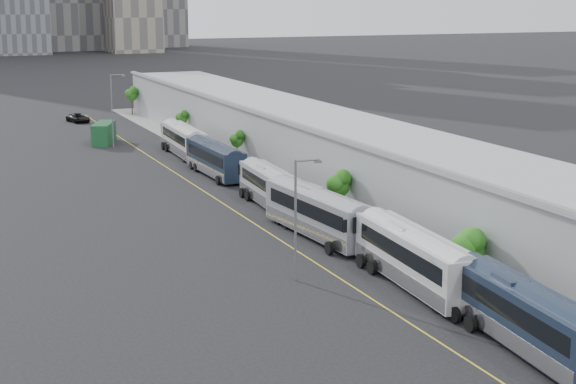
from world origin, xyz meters
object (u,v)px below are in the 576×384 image
bus_6 (183,142)px  suv (78,118)px  bus_3 (318,217)px  bus_4 (272,191)px  street_lamp_near (298,211)px  bus_2 (415,263)px  bus_5 (215,162)px  street_lamp_far (113,106)px  bus_1 (525,322)px  shipping_container (104,133)px

bus_6 → suv: (-6.91, 35.75, -0.91)m
bus_3 → suv: (-5.94, 78.08, -1.01)m
bus_3 → bus_6: 42.34m
bus_4 → street_lamp_near: street_lamp_near is taller
bus_2 → bus_4: size_ratio=1.09×
bus_3 → bus_5: size_ratio=1.09×
bus_4 → street_lamp_far: size_ratio=1.33×
bus_1 → bus_3: bearing=96.9°
bus_4 → bus_5: bearing=94.1°
bus_1 → shipping_container: bus_1 is taller
shipping_container → suv: size_ratio=1.30×
street_lamp_near → suv: size_ratio=1.70×
bus_1 → bus_6: 68.73m
bus_3 → suv: size_ratio=2.76×
bus_4 → street_lamp_near: (-6.81, -21.57, 3.46)m
street_lamp_near → shipping_container: (-0.25, 65.32, -3.61)m
suv → bus_2: bearing=-99.8°
street_lamp_near → bus_3: bearing=57.9°
bus_3 → suv: bus_3 is taller
street_lamp_far → suv: 26.88m
bus_6 → shipping_container: bearing=121.6°
shipping_container → bus_3: bearing=-61.0°
bus_3 → shipping_container: bearing=92.3°
bus_4 → suv: size_ratio=2.52×
shipping_container → bus_5: bearing=-53.6°
bus_5 → bus_6: (0.56, 14.36, 0.03)m
bus_3 → bus_2: bearing=-91.6°
street_lamp_far → shipping_container: street_lamp_far is taller
bus_4 → shipping_container: 44.31m
bus_1 → shipping_container: 82.15m
bus_1 → street_lamp_near: size_ratio=1.55×
street_lamp_far → shipping_container: 5.66m
bus_6 → suv: size_ratio=2.58×
bus_6 → suv: bearing=103.0°
street_lamp_near → street_lamp_far: bearing=89.6°
bus_3 → bus_4: bus_3 is taller
bus_2 → bus_5: size_ratio=1.09×
bus_1 → street_lamp_near: 18.20m
bus_1 → suv: bearing=99.1°
street_lamp_near → street_lamp_far: street_lamp_far is taller
bus_3 → bus_5: 27.97m
bus_1 → street_lamp_far: (-6.47, 78.04, 3.93)m
bus_2 → street_lamp_far: size_ratio=1.45×
bus_2 → street_lamp_near: bearing=151.1°
bus_5 → street_lamp_near: (-6.61, -37.85, 3.44)m
bus_6 → bus_5: bearing=-90.1°
bus_3 → bus_6: (0.97, 42.33, -0.10)m
bus_3 → street_lamp_near: (-6.20, -9.88, 3.31)m
bus_6 → bus_2: bearing=-88.2°
bus_3 → street_lamp_near: 12.12m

